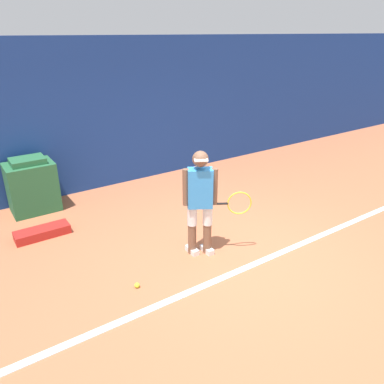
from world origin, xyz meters
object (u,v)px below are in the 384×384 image
(tennis_ball, at_px, (137,285))
(covered_chair, at_px, (32,186))
(tennis_player, at_px, (201,199))
(equipment_bag, at_px, (42,232))

(tennis_ball, distance_m, covered_chair, 3.16)
(tennis_ball, relative_size, covered_chair, 0.07)
(tennis_player, xyz_separation_m, tennis_ball, (-1.15, -0.23, -0.83))
(covered_chair, height_order, equipment_bag, covered_chair)
(tennis_ball, bearing_deg, covered_chair, 99.69)
(covered_chair, bearing_deg, equipment_bag, -97.68)
(tennis_player, bearing_deg, equipment_bag, 165.75)
(tennis_ball, bearing_deg, tennis_player, 11.10)
(tennis_player, distance_m, tennis_ball, 1.43)
(tennis_player, distance_m, covered_chair, 3.33)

